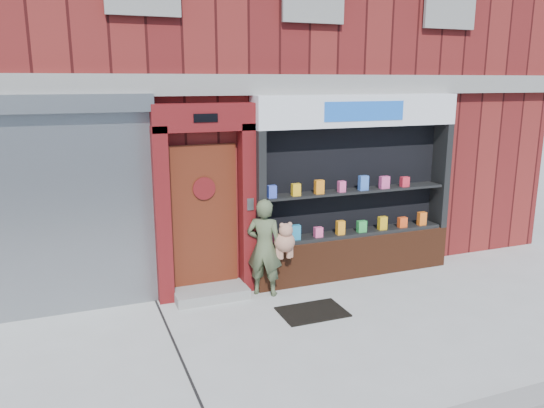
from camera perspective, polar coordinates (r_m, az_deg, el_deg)
ground at (r=6.98m, az=3.32°, el=-14.27°), size 80.00×80.00×0.00m
building at (r=11.93m, az=-9.04°, el=16.77°), size 12.00×8.16×8.00m
shutter_bay at (r=7.70m, az=-23.79°, el=0.84°), size 3.10×0.30×3.04m
red_door_bay at (r=7.90m, az=-7.16°, el=0.22°), size 1.52×0.58×2.90m
pharmacy_bay at (r=8.81m, az=8.86°, el=0.93°), size 3.50×0.41×3.00m
woman at (r=8.03m, az=-0.52°, el=-4.57°), size 0.77×0.61×1.50m
doormat at (r=7.69m, az=4.37°, el=-11.49°), size 0.93×0.65×0.02m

